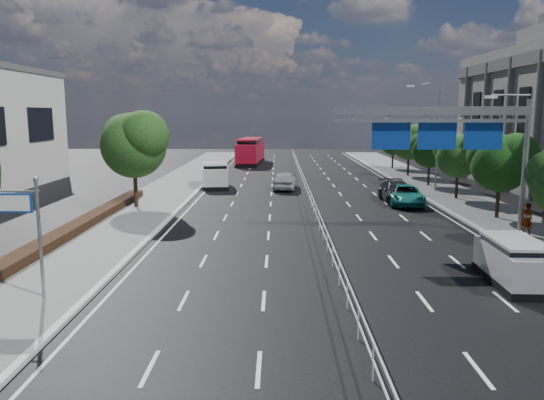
{
  "coord_description": "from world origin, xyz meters",
  "views": [
    {
      "loc": [
        -2.33,
        -17.68,
        6.46
      ],
      "look_at": [
        -2.58,
        7.16,
        2.4
      ],
      "focal_mm": 35.0,
      "sensor_mm": 36.0,
      "label": 1
    }
  ],
  "objects": [
    {
      "name": "far_tree_f",
      "position": [
        11.24,
        29.48,
        3.49
      ],
      "size": [
        3.52,
        3.28,
        5.02
      ],
      "color": "black",
      "rests_on": "ground"
    },
    {
      "name": "silver_minivan",
      "position": [
        6.74,
        2.0,
        0.86
      ],
      "size": [
        1.91,
        4.24,
        1.74
      ],
      "rotation": [
        0.0,
        0.0,
        -0.03
      ],
      "color": "black",
      "rests_on": "ground"
    },
    {
      "name": "hedge_near",
      "position": [
        -13.3,
        5.0,
        0.36
      ],
      "size": [
        1.0,
        36.0,
        0.44
      ],
      "primitive_type": "cube",
      "color": "black",
      "rests_on": "sidewalk_near"
    },
    {
      "name": "parked_car_teal",
      "position": [
        6.86,
        19.84,
        0.7
      ],
      "size": [
        2.91,
        5.31,
        1.41
      ],
      "primitive_type": "imported",
      "rotation": [
        0.0,
        0.0,
        -0.12
      ],
      "color": "#19726A",
      "rests_on": "ground"
    },
    {
      "name": "ground",
      "position": [
        0.0,
        0.0,
        0.0
      ],
      "size": [
        160.0,
        160.0,
        0.0
      ],
      "primitive_type": "plane",
      "color": "black",
      "rests_on": "ground"
    },
    {
      "name": "far_tree_e",
      "position": [
        11.25,
        21.98,
        3.56
      ],
      "size": [
        3.63,
        3.38,
        5.13
      ],
      "color": "black",
      "rests_on": "ground"
    },
    {
      "name": "kerb_near",
      "position": [
        -9.0,
        0.0,
        0.07
      ],
      "size": [
        0.25,
        140.0,
        0.15
      ],
      "primitive_type": "cube",
      "color": "silver",
      "rests_on": "ground"
    },
    {
      "name": "sidewalk_near",
      "position": [
        -11.5,
        0.0,
        0.07
      ],
      "size": [
        5.0,
        140.0,
        0.14
      ],
      "primitive_type": "cube",
      "color": "slate",
      "rests_on": "ground"
    },
    {
      "name": "near_car_silver",
      "position": [
        -1.64,
        27.5,
        0.8
      ],
      "size": [
        2.34,
        4.85,
        1.6
      ],
      "primitive_type": "imported",
      "rotation": [
        0.0,
        0.0,
        3.04
      ],
      "color": "#A2A6AA",
      "rests_on": "ground"
    },
    {
      "name": "red_bus",
      "position": [
        -5.8,
        51.02,
        1.73
      ],
      "size": [
        3.35,
        11.27,
        3.32
      ],
      "rotation": [
        0.0,
        0.0,
        -0.06
      ],
      "color": "black",
      "rests_on": "ground"
    },
    {
      "name": "near_car_dark",
      "position": [
        -6.31,
        63.0,
        0.69
      ],
      "size": [
        1.48,
        4.21,
        1.38
      ],
      "primitive_type": "imported",
      "rotation": [
        0.0,
        0.0,
        3.14
      ],
      "color": "black",
      "rests_on": "ground"
    },
    {
      "name": "pedestrian_a",
      "position": [
        10.76,
        9.68,
        1.0
      ],
      "size": [
        0.65,
        0.45,
        1.72
      ],
      "primitive_type": "imported",
      "rotation": [
        0.0,
        0.0,
        3.2
      ],
      "color": "gray",
      "rests_on": "sidewalk_far"
    },
    {
      "name": "white_minivan",
      "position": [
        -7.81,
        28.71,
        1.08
      ],
      "size": [
        2.82,
        5.32,
        2.21
      ],
      "rotation": [
        0.0,
        0.0,
        0.13
      ],
      "color": "black",
      "rests_on": "ground"
    },
    {
      "name": "overhead_gantry",
      "position": [
        6.74,
        10.05,
        5.61
      ],
      "size": [
        10.24,
        0.38,
        7.45
      ],
      "color": "gray",
      "rests_on": "ground"
    },
    {
      "name": "toilet_sign",
      "position": [
        -10.95,
        0.0,
        2.94
      ],
      "size": [
        1.62,
        0.18,
        4.34
      ],
      "color": "gray",
      "rests_on": "ground"
    },
    {
      "name": "far_tree_h",
      "position": [
        11.24,
        44.48,
        3.42
      ],
      "size": [
        3.41,
        3.18,
        4.91
      ],
      "color": "black",
      "rests_on": "ground"
    },
    {
      "name": "far_tree_g",
      "position": [
        11.25,
        36.98,
        3.75
      ],
      "size": [
        3.96,
        3.69,
        5.45
      ],
      "color": "black",
      "rests_on": "ground"
    },
    {
      "name": "far_tree_d",
      "position": [
        11.25,
        14.48,
        3.69
      ],
      "size": [
        3.85,
        3.59,
        5.34
      ],
      "color": "black",
      "rests_on": "ground"
    },
    {
      "name": "near_tree_back",
      "position": [
        -11.94,
        17.97,
        4.61
      ],
      "size": [
        4.84,
        4.51,
        6.69
      ],
      "color": "black",
      "rests_on": "ground"
    },
    {
      "name": "streetlight_far",
      "position": [
        10.5,
        26.0,
        5.21
      ],
      "size": [
        2.78,
        2.4,
        9.0
      ],
      "color": "gray",
      "rests_on": "ground"
    },
    {
      "name": "parked_car_dark",
      "position": [
        6.5,
        20.93,
        0.76
      ],
      "size": [
        2.14,
        5.24,
        1.52
      ],
      "primitive_type": "imported",
      "rotation": [
        0.0,
        0.0,
        0.0
      ],
      "color": "black",
      "rests_on": "ground"
    },
    {
      "name": "median_fence",
      "position": [
        0.0,
        22.5,
        0.53
      ],
      "size": [
        0.05,
        85.0,
        1.02
      ],
      "color": "silver",
      "rests_on": "ground"
    }
  ]
}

